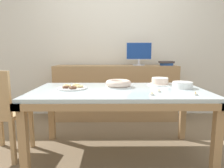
# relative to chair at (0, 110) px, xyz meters

# --- Properties ---
(ground_plane) EXTENTS (12.00, 12.00, 0.00)m
(ground_plane) POSITION_rel_chair_xyz_m (1.23, 0.05, -0.52)
(ground_plane) COLOR #7A664C
(wall_back) EXTENTS (8.00, 0.10, 2.60)m
(wall_back) POSITION_rel_chair_xyz_m (1.23, 1.61, 0.78)
(wall_back) COLOR silver
(wall_back) RESTS_ON ground
(dining_table) EXTENTS (1.81, 0.95, 0.73)m
(dining_table) POSITION_rel_chair_xyz_m (1.23, 0.05, 0.13)
(dining_table) COLOR silver
(dining_table) RESTS_ON ground
(chair) EXTENTS (0.46, 0.46, 0.94)m
(chair) POSITION_rel_chair_xyz_m (0.00, 0.00, 0.00)
(chair) COLOR tan
(chair) RESTS_ON ground
(sideboard) EXTENTS (2.00, 0.44, 0.90)m
(sideboard) POSITION_rel_chair_xyz_m (1.23, 1.31, -0.07)
(sideboard) COLOR tan
(sideboard) RESTS_ON ground
(computer_monitor) EXTENTS (0.42, 0.20, 0.38)m
(computer_monitor) POSITION_rel_chair_xyz_m (1.61, 1.31, 0.57)
(computer_monitor) COLOR silver
(computer_monitor) RESTS_ON sideboard
(book_stack) EXTENTS (0.22, 0.19, 0.07)m
(book_stack) POSITION_rel_chair_xyz_m (2.07, 1.31, 0.42)
(book_stack) COLOR #23478C
(book_stack) RESTS_ON sideboard
(cake_chocolate_round) EXTENTS (0.28, 0.28, 0.09)m
(cake_chocolate_round) POSITION_rel_chair_xyz_m (1.73, 0.35, 0.24)
(cake_chocolate_round) COLOR white
(cake_chocolate_round) RESTS_ON dining_table
(cake_golden_bundt) EXTENTS (0.29, 0.29, 0.08)m
(cake_golden_bundt) POSITION_rel_chair_xyz_m (1.23, 0.18, 0.25)
(cake_golden_bundt) COLOR white
(cake_golden_bundt) RESTS_ON dining_table
(pastry_platter) EXTENTS (0.32, 0.32, 0.04)m
(pastry_platter) POSITION_rel_chair_xyz_m (0.73, 0.09, 0.22)
(pastry_platter) COLOR white
(pastry_platter) RESTS_ON dining_table
(plate_stack) EXTENTS (0.21, 0.21, 0.07)m
(plate_stack) POSITION_rel_chair_xyz_m (1.92, 0.11, 0.24)
(plate_stack) COLOR white
(plate_stack) RESTS_ON dining_table
(tealight_near_cakes) EXTENTS (0.04, 0.04, 0.04)m
(tealight_near_cakes) POSITION_rel_chair_xyz_m (1.91, -0.25, 0.22)
(tealight_near_cakes) COLOR silver
(tealight_near_cakes) RESTS_ON dining_table
(tealight_right_edge) EXTENTS (0.04, 0.04, 0.04)m
(tealight_right_edge) POSITION_rel_chair_xyz_m (1.52, -0.25, 0.22)
(tealight_right_edge) COLOR silver
(tealight_right_edge) RESTS_ON dining_table
(tealight_centre) EXTENTS (0.04, 0.04, 0.04)m
(tealight_centre) POSITION_rel_chair_xyz_m (1.61, -0.10, 0.22)
(tealight_centre) COLOR silver
(tealight_centre) RESTS_ON dining_table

